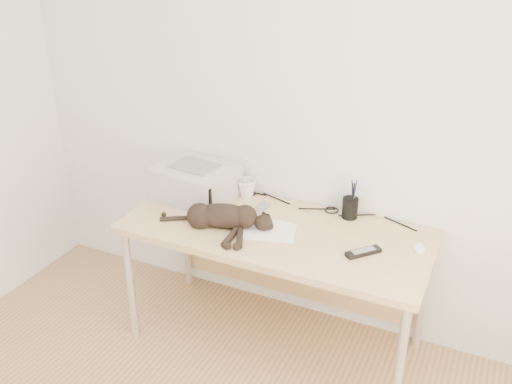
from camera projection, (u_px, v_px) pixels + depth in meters
The scene contains 11 objects.
wall_back at pixel (304, 106), 3.02m from camera, with size 3.50×3.50×0.00m, color silver.
desk at pixel (282, 243), 3.10m from camera, with size 1.60×0.70×0.74m.
printer at pixel (195, 182), 3.27m from camera, with size 0.46×0.41×0.20m.
papers at pixel (266, 229), 2.96m from camera, with size 0.33×0.26×0.01m.
cat at pixel (221, 217), 2.96m from camera, with size 0.61×0.31×0.14m.
mug at pixel (247, 188), 3.29m from camera, with size 0.11×0.11×0.10m, color silver.
pen_cup at pixel (350, 207), 3.05m from camera, with size 0.08×0.08×0.22m.
remote_grey at pixel (258, 210), 3.14m from camera, with size 0.05×0.19×0.02m, color gray.
remote_black at pixel (363, 252), 2.75m from camera, with size 0.05×0.18×0.02m, color black.
mouse at pixel (419, 246), 2.78m from camera, with size 0.06×0.10×0.03m, color white.
cable_tangle at pixel (298, 203), 3.22m from camera, with size 1.36×0.08×0.01m, color black, non-canonical shape.
Camera 1 is at (1.00, -1.00, 2.22)m, focal length 40.00 mm.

